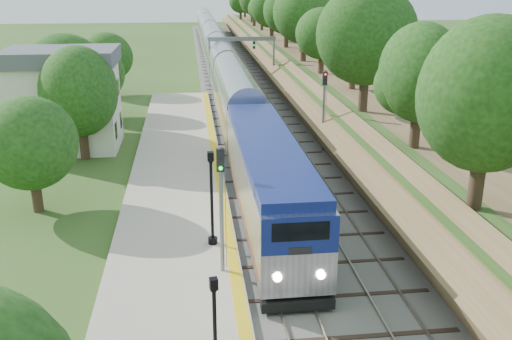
{
  "coord_description": "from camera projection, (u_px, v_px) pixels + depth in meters",
  "views": [
    {
      "loc": [
        -4.11,
        -16.17,
        13.41
      ],
      "look_at": [
        -0.5,
        14.53,
        2.8
      ],
      "focal_mm": 40.0,
      "sensor_mm": 36.0,
      "label": 1
    }
  ],
  "objects": [
    {
      "name": "lamppost_far",
      "position": [
        212.0,
        204.0,
        28.47
      ],
      "size": [
        0.49,
        0.49,
        4.91
      ],
      "color": "black",
      "rests_on": "platform"
    },
    {
      "name": "train",
      "position": [
        217.0,
        56.0,
        81.34
      ],
      "size": [
        3.17,
        126.85,
        4.66
      ],
      "color": "black",
      "rests_on": "trackbed"
    },
    {
      "name": "lamppost_mid",
      "position": [
        215.0,
        340.0,
        18.43
      ],
      "size": [
        0.4,
        0.4,
        4.1
      ],
      "color": "black",
      "rests_on": "platform"
    },
    {
      "name": "platform",
      "position": [
        176.0,
        206.0,
        34.39
      ],
      "size": [
        6.4,
        68.0,
        0.38
      ],
      "primitive_type": "cube",
      "color": "#ADA08B",
      "rests_on": "ground"
    },
    {
      "name": "signal_platform",
      "position": [
        221.0,
        196.0,
        25.33
      ],
      "size": [
        0.35,
        0.28,
        6.02
      ],
      "color": "slate",
      "rests_on": "platform"
    },
    {
      "name": "yellow_stripe",
      "position": [
        223.0,
        201.0,
        34.64
      ],
      "size": [
        0.55,
        68.0,
        0.01
      ],
      "primitive_type": "cube",
      "color": "gold",
      "rests_on": "platform"
    },
    {
      "name": "embankment",
      "position": [
        296.0,
        64.0,
        76.87
      ],
      "size": [
        10.64,
        170.0,
        11.7
      ],
      "color": "brown",
      "rests_on": "ground"
    },
    {
      "name": "station_building",
      "position": [
        65.0,
        99.0,
        45.31
      ],
      "size": [
        8.6,
        6.6,
        8.0
      ],
      "color": "white",
      "rests_on": "ground"
    },
    {
      "name": "signal_gantry",
      "position": [
        242.0,
        48.0,
        70.37
      ],
      "size": [
        8.4,
        0.38,
        6.2
      ],
      "color": "slate",
      "rests_on": "ground"
    },
    {
      "name": "signal_farside",
      "position": [
        324.0,
        102.0,
        44.14
      ],
      "size": [
        0.35,
        0.28,
        6.41
      ],
      "color": "slate",
      "rests_on": "ground"
    },
    {
      "name": "trackbed",
      "position": [
        235.0,
        80.0,
        76.56
      ],
      "size": [
        9.5,
        170.0,
        0.28
      ],
      "color": "#4C4944",
      "rests_on": "ground"
    },
    {
      "name": "trees_behind_platform",
      "position": [
        81.0,
        120.0,
        36.71
      ],
      "size": [
        7.82,
        53.32,
        7.21
      ],
      "color": "#332316",
      "rests_on": "ground"
    }
  ]
}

